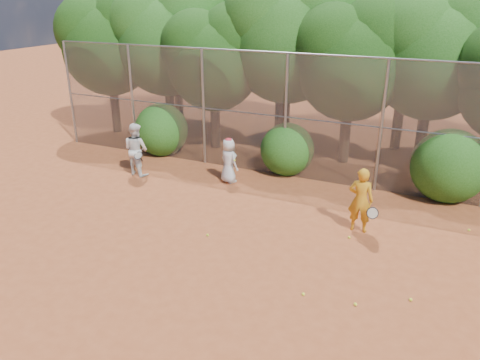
% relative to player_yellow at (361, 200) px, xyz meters
% --- Properties ---
extents(ground, '(80.00, 80.00, 0.00)m').
position_rel_player_yellow_xyz_m(ground, '(-2.08, -3.09, -0.85)').
color(ground, brown).
rests_on(ground, ground).
extents(fence_back, '(20.05, 0.09, 4.03)m').
position_rel_player_yellow_xyz_m(fence_back, '(-2.20, 2.91, 1.20)').
color(fence_back, gray).
rests_on(fence_back, ground).
extents(tree_0, '(4.38, 3.81, 6.00)m').
position_rel_player_yellow_xyz_m(tree_0, '(-11.53, 4.95, 3.08)').
color(tree_0, black).
rests_on(tree_0, ground).
extents(tree_1, '(4.64, 4.03, 6.35)m').
position_rel_player_yellow_xyz_m(tree_1, '(-9.02, 5.45, 3.31)').
color(tree_1, black).
rests_on(tree_1, ground).
extents(tree_2, '(3.99, 3.47, 5.47)m').
position_rel_player_yellow_xyz_m(tree_2, '(-6.53, 4.74, 2.73)').
color(tree_2, black).
rests_on(tree_2, ground).
extents(tree_3, '(4.89, 4.26, 6.70)m').
position_rel_player_yellow_xyz_m(tree_3, '(-4.02, 5.75, 3.54)').
color(tree_3, black).
rests_on(tree_3, ground).
extents(tree_4, '(4.19, 3.64, 5.73)m').
position_rel_player_yellow_xyz_m(tree_4, '(-1.53, 5.14, 2.91)').
color(tree_4, black).
rests_on(tree_4, ground).
extents(tree_5, '(4.51, 3.92, 6.17)m').
position_rel_player_yellow_xyz_m(tree_5, '(0.98, 5.95, 3.20)').
color(tree_5, black).
rests_on(tree_5, ground).
extents(tree_9, '(4.83, 4.20, 6.62)m').
position_rel_player_yellow_xyz_m(tree_9, '(-10.02, 7.75, 3.48)').
color(tree_9, black).
rests_on(tree_9, ground).
extents(tree_10, '(5.15, 4.48, 7.06)m').
position_rel_player_yellow_xyz_m(tree_10, '(-5.02, 7.95, 3.77)').
color(tree_10, black).
rests_on(tree_10, ground).
extents(tree_11, '(4.64, 4.03, 6.35)m').
position_rel_player_yellow_xyz_m(tree_11, '(-0.02, 7.55, 3.31)').
color(tree_11, black).
rests_on(tree_11, ground).
extents(bush_0, '(2.00, 2.00, 2.00)m').
position_rel_player_yellow_xyz_m(bush_0, '(-8.08, 3.21, 0.15)').
color(bush_0, '#1B4C13').
rests_on(bush_0, ground).
extents(bush_1, '(1.80, 1.80, 1.80)m').
position_rel_player_yellow_xyz_m(bush_1, '(-3.08, 3.21, 0.05)').
color(bush_1, '#1B4C13').
rests_on(bush_1, ground).
extents(bush_2, '(2.20, 2.20, 2.20)m').
position_rel_player_yellow_xyz_m(bush_2, '(1.92, 3.21, 0.25)').
color(bush_2, '#1B4C13').
rests_on(bush_2, ground).
extents(player_yellow, '(0.83, 0.53, 1.71)m').
position_rel_player_yellow_xyz_m(player_yellow, '(0.00, 0.00, 0.00)').
color(player_yellow, orange).
rests_on(player_yellow, ground).
extents(player_teen, '(0.84, 0.73, 1.48)m').
position_rel_player_yellow_xyz_m(player_teen, '(-4.48, 1.60, -0.12)').
color(player_teen, silver).
rests_on(player_teen, ground).
extents(player_white, '(0.96, 0.84, 1.77)m').
position_rel_player_yellow_xyz_m(player_white, '(-7.58, 0.94, 0.03)').
color(player_white, silver).
rests_on(player_white, ground).
extents(ball_0, '(0.07, 0.07, 0.07)m').
position_rel_player_yellow_xyz_m(ball_0, '(1.58, -2.57, -0.82)').
color(ball_0, '#D6E82A').
rests_on(ball_0, ground).
extents(ball_1, '(0.07, 0.07, 0.07)m').
position_rel_player_yellow_xyz_m(ball_1, '(-0.10, -0.53, -0.82)').
color(ball_1, '#D6E82A').
rests_on(ball_1, ground).
extents(ball_2, '(0.07, 0.07, 0.07)m').
position_rel_player_yellow_xyz_m(ball_2, '(-0.43, -3.29, -0.82)').
color(ball_2, '#D6E82A').
rests_on(ball_2, ground).
extents(ball_3, '(0.07, 0.07, 0.07)m').
position_rel_player_yellow_xyz_m(ball_3, '(0.60, -3.18, -0.82)').
color(ball_3, '#D6E82A').
rests_on(ball_3, ground).
extents(ball_4, '(0.07, 0.07, 0.07)m').
position_rel_player_yellow_xyz_m(ball_4, '(-3.38, -1.91, -0.82)').
color(ball_4, '#D6E82A').
rests_on(ball_4, ground).
extents(ball_5, '(0.07, 0.07, 0.07)m').
position_rel_player_yellow_xyz_m(ball_5, '(2.62, 1.14, -0.82)').
color(ball_5, '#D6E82A').
rests_on(ball_5, ground).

